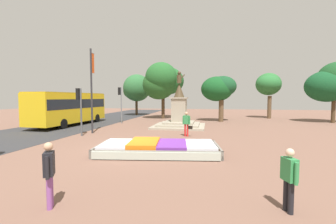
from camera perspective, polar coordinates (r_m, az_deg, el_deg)
The scene contains 15 objects.
ground_plane at distance 12.43m, azimuth -10.04°, elevation -9.23°, with size 86.86×86.86×0.00m, color brown.
flower_planter at distance 11.30m, azimuth -2.60°, elevation -9.15°, with size 6.28×3.54×0.60m.
statue_monument at distance 21.05m, azimuth 2.83°, elevation -1.06°, with size 4.76×4.76×5.20m.
traffic_light_mid_block at distance 17.31m, azimuth -21.53°, elevation 2.25°, with size 0.42×0.30×3.43m.
traffic_light_far_corner at distance 24.65m, azimuth -11.99°, elevation 3.43°, with size 0.41×0.30×3.86m.
banner_pole at distance 18.29m, azimuth -18.83°, elevation 5.55°, with size 0.14×0.57×6.49m.
city_bus at distance 24.51m, azimuth -23.70°, elevation 1.27°, with size 2.98×9.42×3.24m.
pedestrian_with_handbag at distance 16.00m, azimuth 4.76°, elevation -2.67°, with size 0.72×0.31×1.76m.
pedestrian_near_planter at distance 6.47m, azimuth -27.94°, elevation -12.94°, with size 0.38×0.51×1.66m.
pedestrian_crossing_plaza at distance 6.28m, azimuth 28.41°, elevation -14.11°, with size 0.33×0.55×1.56m.
park_tree_far_left at distance 30.78m, azimuth 36.24°, elevation 5.98°, with size 5.37×3.86×6.70m.
park_tree_behind_statue at distance 33.06m, azimuth 24.13°, elevation 6.40°, with size 3.34×3.30×6.06m.
park_tree_far_right at distance 35.43m, azimuth -8.06°, elevation 5.83°, with size 4.30×4.16×6.36m.
park_tree_street_side at distance 26.91m, azimuth 12.84°, elevation 5.90°, with size 4.05×3.31×5.26m.
park_tree_mid_canopy at distance 29.84m, azimuth -1.32°, elevation 7.85°, with size 5.26×5.78×7.28m.
Camera 1 is at (4.21, -11.36, 2.76)m, focal length 24.00 mm.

